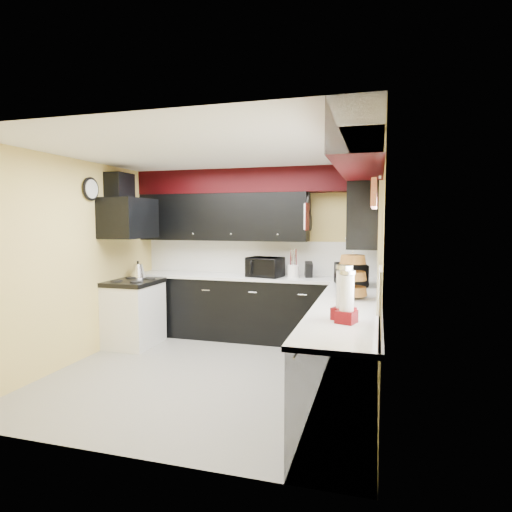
{
  "coord_description": "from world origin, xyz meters",
  "views": [
    {
      "loc": [
        1.77,
        -4.45,
        1.75
      ],
      "look_at": [
        0.29,
        0.69,
        1.3
      ],
      "focal_mm": 30.0,
      "sensor_mm": 36.0,
      "label": 1
    }
  ],
  "objects_px": {
    "toaster_oven": "(265,267)",
    "knife_block": "(309,270)",
    "utensil_crock": "(293,271)",
    "kettle": "(138,271)",
    "microwave": "(351,275)"
  },
  "relations": [
    {
      "from": "toaster_oven",
      "to": "knife_block",
      "type": "bearing_deg",
      "value": 19.58
    },
    {
      "from": "toaster_oven",
      "to": "kettle",
      "type": "bearing_deg",
      "value": -155.38
    },
    {
      "from": "microwave",
      "to": "knife_block",
      "type": "distance_m",
      "value": 0.86
    },
    {
      "from": "utensil_crock",
      "to": "knife_block",
      "type": "relative_size",
      "value": 0.82
    },
    {
      "from": "microwave",
      "to": "knife_block",
      "type": "relative_size",
      "value": 2.24
    },
    {
      "from": "microwave",
      "to": "toaster_oven",
      "type": "bearing_deg",
      "value": 51.26
    },
    {
      "from": "kettle",
      "to": "knife_block",
      "type": "bearing_deg",
      "value": 11.71
    },
    {
      "from": "knife_block",
      "to": "toaster_oven",
      "type": "bearing_deg",
      "value": 172.26
    },
    {
      "from": "toaster_oven",
      "to": "knife_block",
      "type": "relative_size",
      "value": 2.2
    },
    {
      "from": "utensil_crock",
      "to": "microwave",
      "type": "bearing_deg",
      "value": -32.16
    },
    {
      "from": "microwave",
      "to": "utensil_crock",
      "type": "relative_size",
      "value": 2.75
    },
    {
      "from": "utensil_crock",
      "to": "knife_block",
      "type": "xyz_separation_m",
      "value": [
        0.21,
        0.06,
        0.02
      ]
    },
    {
      "from": "toaster_oven",
      "to": "utensil_crock",
      "type": "relative_size",
      "value": 2.7
    },
    {
      "from": "toaster_oven",
      "to": "utensil_crock",
      "type": "distance_m",
      "value": 0.42
    },
    {
      "from": "utensil_crock",
      "to": "knife_block",
      "type": "distance_m",
      "value": 0.22
    }
  ]
}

